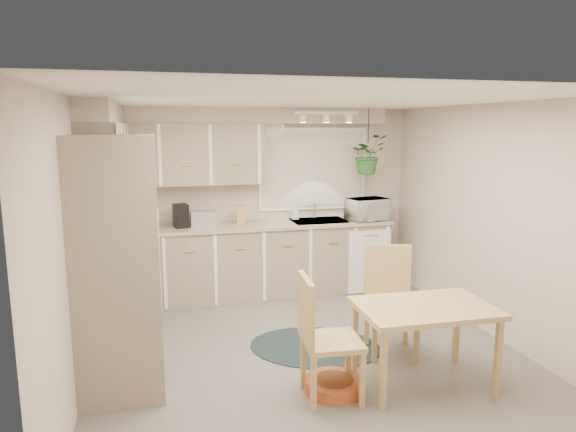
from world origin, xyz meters
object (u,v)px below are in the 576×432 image
at_px(dining_table, 423,345).
at_px(microwave, 367,207).
at_px(chair_back, 392,302).
at_px(chair_left, 332,338).
at_px(pet_bed, 333,385).
at_px(braided_rug, 315,347).

bearing_deg(dining_table, microwave, 77.48).
height_order(chair_back, microwave, microwave).
height_order(chair_left, microwave, microwave).
distance_m(pet_bed, microwave, 3.05).
relative_size(dining_table, pet_bed, 2.34).
relative_size(dining_table, braided_rug, 0.85).
bearing_deg(braided_rug, dining_table, -54.68).
height_order(chair_back, braided_rug, chair_back).
bearing_deg(braided_rug, microwave, 53.18).
relative_size(chair_left, microwave, 1.94).
bearing_deg(chair_back, microwave, -93.46).
bearing_deg(microwave, pet_bed, -131.49).
xyz_separation_m(dining_table, pet_bed, (-0.77, 0.06, -0.29)).
bearing_deg(chair_left, dining_table, 94.99).
xyz_separation_m(chair_left, microwave, (1.39, 2.58, 0.61)).
distance_m(chair_back, braided_rug, 0.89).
distance_m(chair_left, braided_rug, 1.07).
distance_m(dining_table, microwave, 2.75).
xyz_separation_m(dining_table, chair_back, (0.01, 0.63, 0.16)).
bearing_deg(pet_bed, chair_back, 36.01).
bearing_deg(microwave, braided_rug, -140.16).
height_order(dining_table, pet_bed, dining_table).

